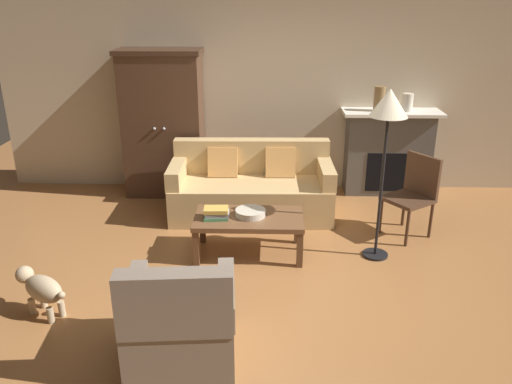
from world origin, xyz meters
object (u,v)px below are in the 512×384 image
coffee_table (249,221)px  armchair_near_left (181,323)px  couch (251,189)px  side_chair_wooden (414,191)px  fruit_bowl (250,213)px  mantel_vase_bronze (379,99)px  armoire (163,124)px  floor_lamp (388,113)px  mantel_vase_cream (407,102)px  book_stack (216,213)px  fireplace (388,152)px  dog (41,288)px

coffee_table → armchair_near_left: armchair_near_left is taller
couch → side_chair_wooden: side_chair_wooden is taller
coffee_table → fruit_bowl: fruit_bowl is taller
mantel_vase_bronze → armoire: bearing=-178.8°
coffee_table → floor_lamp: size_ratio=0.64×
mantel_vase_bronze → floor_lamp: floor_lamp is taller
armoire → mantel_vase_cream: armoire is taller
side_chair_wooden → floor_lamp: (-0.48, -0.54, 0.97)m
coffee_table → mantel_vase_bronze: 2.57m
mantel_vase_cream → book_stack: bearing=-140.8°
couch → fruit_bowl: size_ratio=6.32×
fireplace → mantel_vase_bronze: (-0.18, -0.02, 0.71)m
fireplace → coffee_table: size_ratio=1.15×
armoire → mantel_vase_bronze: bearing=1.2°
armoire → coffee_table: size_ratio=1.72×
mantel_vase_cream → armchair_near_left: bearing=-124.4°
couch → mantel_vase_cream: (1.96, 0.76, 0.91)m
armoire → mantel_vase_cream: 3.14m
armoire → mantel_vase_cream: (3.13, 0.06, 0.29)m
coffee_table → side_chair_wooden: side_chair_wooden is taller
couch → coffee_table: (0.01, -1.04, 0.05)m
side_chair_wooden → fruit_bowl: bearing=-163.8°
floor_lamp → fireplace: bearing=75.6°
armchair_near_left → fruit_bowl: bearing=75.4°
couch → mantel_vase_cream: size_ratio=8.62×
armoire → armchair_near_left: 3.55m
coffee_table → mantel_vase_bronze: bearing=48.5°
fireplace → side_chair_wooden: 1.29m
couch → book_stack: 1.15m
mantel_vase_bronze → dog: bearing=-138.2°
side_chair_wooden → dog: side_chair_wooden is taller
fireplace → mantel_vase_cream: bearing=-5.7°
mantel_vase_bronze → armchair_near_left: (-2.01, -3.47, -0.96)m
fireplace → book_stack: fireplace is taller
book_stack → floor_lamp: (1.62, 0.04, 1.01)m
couch → side_chair_wooden: 1.88m
armoire → couch: 1.50m
floor_lamp → dog: floor_lamp is taller
mantel_vase_bronze → side_chair_wooden: mantel_vase_bronze is taller
fireplace → book_stack: bearing=-138.2°
floor_lamp → dog: bearing=-159.6°
coffee_table → book_stack: (-0.32, -0.05, 0.11)m
dog → couch: bearing=52.3°
floor_lamp → dog: (-2.98, -1.11, -1.24)m
coffee_table → side_chair_wooden: (1.79, 0.53, 0.15)m
mantel_vase_cream → fruit_bowl: bearing=-137.3°
armchair_near_left → floor_lamp: floor_lamp is taller
side_chair_wooden → dog: (-3.47, -1.65, -0.27)m
floor_lamp → book_stack: bearing=-178.5°
fireplace → mantel_vase_cream: 0.69m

